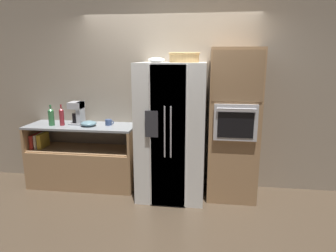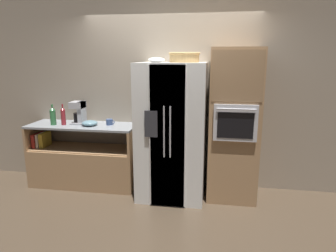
{
  "view_description": "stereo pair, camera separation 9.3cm",
  "coord_description": "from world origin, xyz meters",
  "px_view_note": "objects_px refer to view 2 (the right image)",
  "views": [
    {
      "loc": [
        0.57,
        -3.87,
        1.91
      ],
      "look_at": [
        0.04,
        -0.03,
        1.01
      ],
      "focal_mm": 32.0,
      "sensor_mm": 36.0,
      "label": 1
    },
    {
      "loc": [
        0.66,
        -3.85,
        1.91
      ],
      "look_at": [
        0.04,
        -0.03,
        1.01
      ],
      "focal_mm": 32.0,
      "sensor_mm": 36.0,
      "label": 2
    }
  ],
  "objects_px": {
    "bottle_short": "(53,116)",
    "coffee_maker": "(79,112)",
    "fruit_bowl": "(156,60)",
    "bottle_tall": "(63,116)",
    "mixing_bowl": "(90,123)",
    "wicker_basket": "(184,57)",
    "wall_oven": "(234,125)",
    "mug": "(110,122)",
    "refrigerator": "(172,131)"
  },
  "relations": [
    {
      "from": "wicker_basket",
      "to": "mug",
      "type": "relative_size",
      "value": 3.12
    },
    {
      "from": "refrigerator",
      "to": "mixing_bowl",
      "type": "distance_m",
      "value": 1.22
    },
    {
      "from": "wall_oven",
      "to": "mixing_bowl",
      "type": "relative_size",
      "value": 9.04
    },
    {
      "from": "fruit_bowl",
      "to": "wicker_basket",
      "type": "bearing_deg",
      "value": 7.61
    },
    {
      "from": "fruit_bowl",
      "to": "mixing_bowl",
      "type": "xyz_separation_m",
      "value": [
        -1.02,
        0.13,
        -0.9
      ]
    },
    {
      "from": "wicker_basket",
      "to": "bottle_tall",
      "type": "xyz_separation_m",
      "value": [
        -1.78,
        0.07,
        -0.84
      ]
    },
    {
      "from": "fruit_bowl",
      "to": "bottle_short",
      "type": "distance_m",
      "value": 1.77
    },
    {
      "from": "mug",
      "to": "fruit_bowl",
      "type": "bearing_deg",
      "value": -16.7
    },
    {
      "from": "refrigerator",
      "to": "mug",
      "type": "height_order",
      "value": "refrigerator"
    },
    {
      "from": "fruit_bowl",
      "to": "bottle_tall",
      "type": "bearing_deg",
      "value": 175.1
    },
    {
      "from": "bottle_tall",
      "to": "wicker_basket",
      "type": "bearing_deg",
      "value": -2.4
    },
    {
      "from": "bottle_tall",
      "to": "bottle_short",
      "type": "height_order",
      "value": "bottle_tall"
    },
    {
      "from": "bottle_short",
      "to": "wall_oven",
      "type": "bearing_deg",
      "value": 0.89
    },
    {
      "from": "wall_oven",
      "to": "refrigerator",
      "type": "bearing_deg",
      "value": -174.04
    },
    {
      "from": "bottle_tall",
      "to": "mixing_bowl",
      "type": "relative_size",
      "value": 1.37
    },
    {
      "from": "refrigerator",
      "to": "mug",
      "type": "relative_size",
      "value": 14.28
    },
    {
      "from": "wicker_basket",
      "to": "mixing_bowl",
      "type": "xyz_separation_m",
      "value": [
        -1.38,
        0.08,
        -0.94
      ]
    },
    {
      "from": "wicker_basket",
      "to": "coffee_maker",
      "type": "relative_size",
      "value": 1.22
    },
    {
      "from": "wall_oven",
      "to": "bottle_short",
      "type": "relative_size",
      "value": 6.71
    },
    {
      "from": "bottle_tall",
      "to": "mug",
      "type": "relative_size",
      "value": 2.39
    },
    {
      "from": "bottle_tall",
      "to": "mixing_bowl",
      "type": "bearing_deg",
      "value": 1.35
    },
    {
      "from": "wall_oven",
      "to": "coffee_maker",
      "type": "relative_size",
      "value": 6.12
    },
    {
      "from": "bottle_tall",
      "to": "mug",
      "type": "distance_m",
      "value": 0.68
    },
    {
      "from": "wall_oven",
      "to": "fruit_bowl",
      "type": "distance_m",
      "value": 1.34
    },
    {
      "from": "mug",
      "to": "refrigerator",
      "type": "bearing_deg",
      "value": -10.4
    },
    {
      "from": "fruit_bowl",
      "to": "coffee_maker",
      "type": "xyz_separation_m",
      "value": [
        -1.22,
        0.23,
        -0.75
      ]
    },
    {
      "from": "wall_oven",
      "to": "bottle_short",
      "type": "xyz_separation_m",
      "value": [
        -2.59,
        -0.04,
        0.05
      ]
    },
    {
      "from": "bottle_short",
      "to": "coffee_maker",
      "type": "xyz_separation_m",
      "value": [
        0.35,
        0.13,
        0.05
      ]
    },
    {
      "from": "wall_oven",
      "to": "bottle_tall",
      "type": "xyz_separation_m",
      "value": [
        -2.44,
        -0.02,
        0.05
      ]
    },
    {
      "from": "bottle_short",
      "to": "coffee_maker",
      "type": "distance_m",
      "value": 0.38
    },
    {
      "from": "wall_oven",
      "to": "bottle_tall",
      "type": "relative_size",
      "value": 6.59
    },
    {
      "from": "fruit_bowl",
      "to": "mug",
      "type": "height_order",
      "value": "fruit_bowl"
    },
    {
      "from": "refrigerator",
      "to": "wall_oven",
      "type": "height_order",
      "value": "wall_oven"
    },
    {
      "from": "wicker_basket",
      "to": "bottle_short",
      "type": "relative_size",
      "value": 1.33
    },
    {
      "from": "refrigerator",
      "to": "bottle_short",
      "type": "xyz_separation_m",
      "value": [
        -1.77,
        0.05,
        0.15
      ]
    },
    {
      "from": "refrigerator",
      "to": "wall_oven",
      "type": "distance_m",
      "value": 0.83
    },
    {
      "from": "wicker_basket",
      "to": "mixing_bowl",
      "type": "relative_size",
      "value": 1.8
    },
    {
      "from": "wall_oven",
      "to": "wicker_basket",
      "type": "xyz_separation_m",
      "value": [
        -0.67,
        -0.09,
        0.89
      ]
    },
    {
      "from": "wall_oven",
      "to": "coffee_maker",
      "type": "xyz_separation_m",
      "value": [
        -2.24,
        0.09,
        0.1
      ]
    },
    {
      "from": "refrigerator",
      "to": "wicker_basket",
      "type": "distance_m",
      "value": 1.0
    },
    {
      "from": "bottle_tall",
      "to": "mixing_bowl",
      "type": "distance_m",
      "value": 0.41
    },
    {
      "from": "refrigerator",
      "to": "mug",
      "type": "distance_m",
      "value": 0.97
    },
    {
      "from": "bottle_tall",
      "to": "wall_oven",
      "type": "bearing_deg",
      "value": 0.36
    },
    {
      "from": "coffee_maker",
      "to": "mixing_bowl",
      "type": "bearing_deg",
      "value": -26.85
    },
    {
      "from": "mug",
      "to": "wall_oven",
      "type": "bearing_deg",
      "value": -2.87
    },
    {
      "from": "wicker_basket",
      "to": "bottle_short",
      "type": "distance_m",
      "value": 2.1
    },
    {
      "from": "bottle_tall",
      "to": "bottle_short",
      "type": "relative_size",
      "value": 1.02
    },
    {
      "from": "wall_oven",
      "to": "bottle_short",
      "type": "distance_m",
      "value": 2.59
    },
    {
      "from": "fruit_bowl",
      "to": "coffee_maker",
      "type": "bearing_deg",
      "value": 169.26
    },
    {
      "from": "coffee_maker",
      "to": "mug",
      "type": "bearing_deg",
      "value": -0.61
    }
  ]
}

